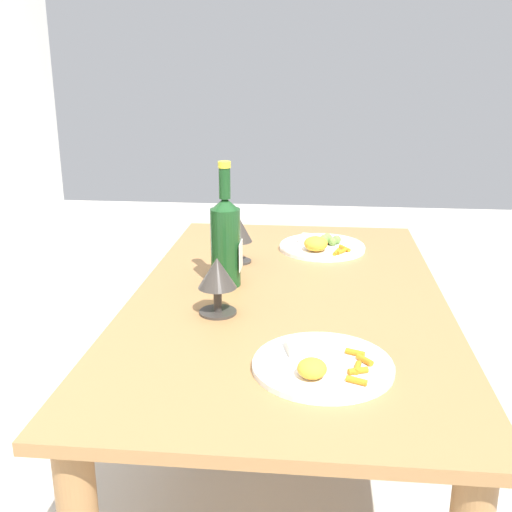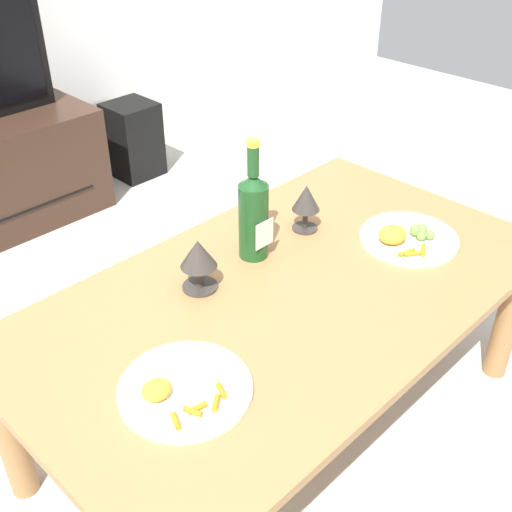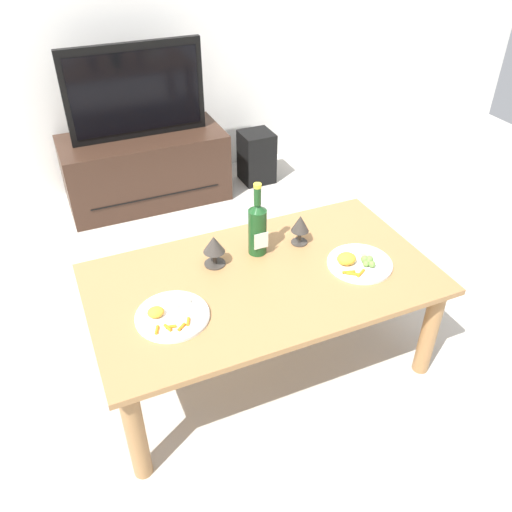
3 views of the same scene
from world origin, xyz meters
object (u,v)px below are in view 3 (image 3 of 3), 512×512
dinner_plate_left (172,315)px  dinner_plate_right (358,262)px  goblet_left (214,246)px  tv_stand (146,168)px  wine_bottle (257,227)px  goblet_right (300,225)px  dining_table (263,291)px  tv_screen (135,92)px  floor_speaker (257,157)px

dinner_plate_left → dinner_plate_right: bearing=0.0°
goblet_left → dinner_plate_right: 0.60m
tv_stand → goblet_left: 1.55m
wine_bottle → goblet_left: bearing=-177.3°
tv_stand → dinner_plate_right: 1.85m
goblet_left → goblet_right: bearing=0.0°
dinner_plate_right → dining_table: bearing=167.9°
tv_stand → wine_bottle: size_ratio=3.15×
dining_table → goblet_right: (0.25, 0.16, 0.17)m
dinner_plate_left → tv_screen: bearing=80.1°
tv_stand → goblet_right: bearing=-77.1°
dinner_plate_right → wine_bottle: bearing=143.9°
goblet_right → dinner_plate_right: (0.15, -0.24, -0.08)m
wine_bottle → dinner_plate_left: (-0.45, -0.25, -0.12)m
floor_speaker → goblet_right: 1.59m
goblet_right → dinner_plate_left: size_ratio=0.50×
tv_screen → floor_speaker: size_ratio=2.35×
goblet_right → dinner_plate_right: 0.30m
wine_bottle → goblet_left: 0.20m
dining_table → tv_stand: 1.68m
goblet_right → dinner_plate_right: bearing=-58.4°
dining_table → dinner_plate_left: 0.42m
wine_bottle → tv_stand: bearing=95.6°
floor_speaker → dinner_plate_left: 2.06m
goblet_left → dinner_plate_right: (0.55, -0.24, -0.08)m
floor_speaker → wine_bottle: size_ratio=1.10×
wine_bottle → goblet_right: bearing=-2.7°
dining_table → wine_bottle: bearing=73.5°
tv_screen → wine_bottle: 1.51m
wine_bottle → dinner_plate_left: 0.53m
dining_table → dinner_plate_right: size_ratio=5.14×
tv_stand → floor_speaker: bearing=-3.1°
wine_bottle → dinner_plate_left: size_ratio=1.20×
dining_table → floor_speaker: (0.69, 1.63, -0.23)m
tv_screen → floor_speaker: (0.79, -0.04, -0.56)m
floor_speaker → dinner_plate_right: bearing=-100.1°
tv_stand → goblet_left: bearing=-91.9°
wine_bottle → goblet_right: size_ratio=2.38×
floor_speaker → wine_bottle: (-0.64, -1.46, 0.43)m
floor_speaker → tv_screen: bearing=176.6°
tv_screen → dinner_plate_right: 1.84m
tv_stand → dinner_plate_left: size_ratio=3.79×
tv_stand → floor_speaker: size_ratio=2.87×
dining_table → tv_stand: bearing=93.4°
wine_bottle → goblet_left: size_ratio=2.40×
goblet_left → dinner_plate_right: size_ratio=0.51×
dinner_plate_left → dinner_plate_right: dinner_plate_right is taller
tv_stand → tv_screen: 0.51m
tv_stand → floor_speaker: 0.79m
dining_table → wine_bottle: size_ratio=4.22×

